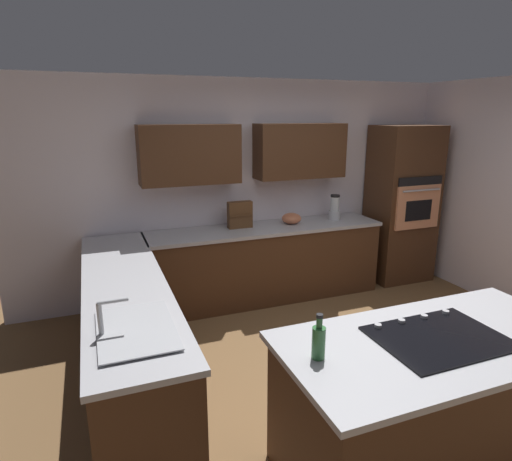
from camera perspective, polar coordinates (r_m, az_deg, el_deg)
ground_plane at (r=4.14m, az=12.16°, el=-17.38°), size 14.00×14.00×0.00m
wall_back at (r=5.35m, az=0.37°, el=6.63°), size 6.00×0.44×2.60m
lower_cabinets_back at (r=5.28m, az=1.31°, el=-4.47°), size 2.80×0.60×0.86m
countertop_back at (r=5.15m, az=1.34°, el=0.26°), size 2.84×0.64×0.04m
lower_cabinets_side at (r=3.86m, az=-16.42°, el=-12.83°), size 0.60×2.90×0.86m
countertop_side at (r=3.68m, az=-16.94°, el=-6.61°), size 0.64×2.94×0.04m
island_base at (r=3.13m, az=21.96°, el=-20.61°), size 1.86×0.86×0.86m
island_top at (r=2.89m, az=22.85°, el=-13.30°), size 1.94×0.94×0.04m
wall_oven at (r=6.11m, az=18.57°, el=3.27°), size 0.80×0.66×2.05m
sink_unit at (r=2.84m, az=-15.66°, el=-12.32°), size 0.46×0.70×0.23m
cooktop at (r=2.89m, az=22.83°, el=-12.77°), size 0.76×0.56×0.03m
blender at (r=5.57m, az=10.29°, el=2.80°), size 0.15×0.15×0.32m
mixing_bowl at (r=5.30m, az=4.68°, el=1.60°), size 0.24×0.24×0.13m
spice_rack at (r=5.07m, az=-2.13°, el=2.08°), size 0.29×0.11×0.31m
oil_bottle at (r=2.46m, az=8.22°, el=-14.17°), size 0.07×0.07×0.26m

